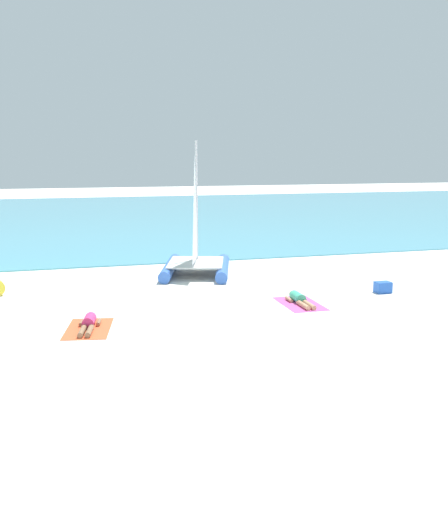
# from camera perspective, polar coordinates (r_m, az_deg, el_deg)

# --- Properties ---
(ground_plane) EXTENTS (120.00, 120.00, 0.00)m
(ground_plane) POSITION_cam_1_polar(r_m,az_deg,el_deg) (24.19, -3.60, -0.70)
(ground_plane) COLOR white
(ocean_water) EXTENTS (120.00, 40.00, 0.05)m
(ocean_water) POSITION_cam_1_polar(r_m,az_deg,el_deg) (43.82, -9.33, 3.91)
(ocean_water) COLOR #4C9EB7
(ocean_water) RESTS_ON ground
(sailboat_blue) EXTENTS (3.43, 4.33, 4.93)m
(sailboat_blue) POSITION_cam_1_polar(r_m,az_deg,el_deg) (21.78, -2.74, 0.11)
(sailboat_blue) COLOR blue
(sailboat_blue) RESTS_ON ground
(towel_left) EXTENTS (1.44, 2.07, 0.01)m
(towel_left) POSITION_cam_1_polar(r_m,az_deg,el_deg) (15.49, -13.04, -6.90)
(towel_left) COLOR #EA5933
(towel_left) RESTS_ON ground
(sunbather_left) EXTENTS (0.69, 1.56, 0.30)m
(sunbather_left) POSITION_cam_1_polar(r_m,az_deg,el_deg) (15.51, -13.03, -6.38)
(sunbather_left) COLOR #D83372
(sunbather_left) RESTS_ON towel_left
(towel_right) EXTENTS (1.14, 1.92, 0.01)m
(towel_right) POSITION_cam_1_polar(r_m,az_deg,el_deg) (17.70, 7.41, -4.62)
(towel_right) COLOR #D84C99
(towel_right) RESTS_ON ground
(sunbather_right) EXTENTS (0.55, 1.56, 0.30)m
(sunbather_right) POSITION_cam_1_polar(r_m,az_deg,el_deg) (17.73, 7.33, -4.18)
(sunbather_right) COLOR #3FB28C
(sunbather_right) RESTS_ON towel_right
(cooler_box) EXTENTS (0.50, 0.36, 0.36)m
(cooler_box) POSITION_cam_1_polar(r_m,az_deg,el_deg) (19.62, 15.19, -2.95)
(cooler_box) COLOR blue
(cooler_box) RESTS_ON ground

